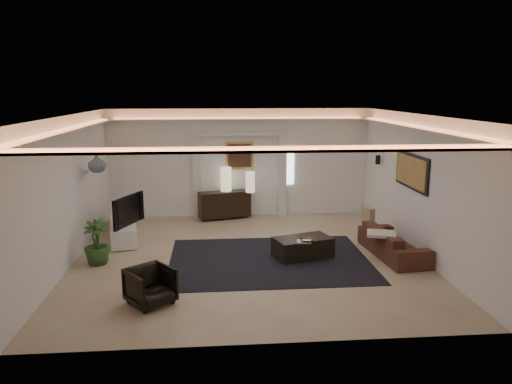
{
  "coord_description": "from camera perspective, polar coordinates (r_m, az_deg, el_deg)",
  "views": [
    {
      "loc": [
        -0.66,
        -9.54,
        3.38
      ],
      "look_at": [
        0.2,
        0.6,
        1.25
      ],
      "focal_mm": 34.29,
      "sensor_mm": 36.0,
      "label": 1
    }
  ],
  "objects": [
    {
      "name": "painting_frame",
      "position": [
        13.14,
        -1.94,
        4.25
      ],
      "size": [
        0.74,
        0.04,
        0.74
      ],
      "primitive_type": "cube",
      "color": "tan",
      "rests_on": "wall_back"
    },
    {
      "name": "plant",
      "position": [
        10.14,
        -18.1,
        -5.63
      ],
      "size": [
        0.62,
        0.62,
        0.88
      ],
      "primitive_type": "imported",
      "rotation": [
        0.0,
        0.0,
        0.3
      ],
      "color": "#2B4E1F",
      "rests_on": "ground"
    },
    {
      "name": "cove_soffit",
      "position": [
        9.59,
        -0.89,
        7.28
      ],
      "size": [
        7.0,
        7.0,
        0.04
      ],
      "primitive_type": "cube",
      "color": "silver",
      "rests_on": "ceiling"
    },
    {
      "name": "wall_front",
      "position": [
        6.37,
        1.34,
        -5.8
      ],
      "size": [
        7.0,
        0.0,
        7.0
      ],
      "primitive_type": "plane",
      "rotation": [
        -1.57,
        0.0,
        0.0
      ],
      "color": "white",
      "rests_on": "ground"
    },
    {
      "name": "wall_left",
      "position": [
        10.13,
        -21.03,
        0.05
      ],
      "size": [
        0.0,
        7.0,
        7.0
      ],
      "primitive_type": "plane",
      "rotation": [
        1.57,
        0.0,
        1.57
      ],
      "color": "white",
      "rests_on": "ground"
    },
    {
      "name": "art_panel_gold",
      "position": [
        10.79,
        17.59,
        2.31
      ],
      "size": [
        0.02,
        1.5,
        0.62
      ],
      "primitive_type": "cube",
      "color": "tan",
      "rests_on": "wall_right"
    },
    {
      "name": "alcove_header",
      "position": [
        13.0,
        -1.94,
        6.83
      ],
      "size": [
        2.52,
        0.2,
        0.12
      ],
      "primitive_type": "cube",
      "color": "silver",
      "rests_on": "wall_back"
    },
    {
      "name": "wall_niche",
      "position": [
        11.41,
        -18.9,
        2.47
      ],
      "size": [
        0.1,
        0.55,
        0.04
      ],
      "primitive_type": "cube",
      "color": "silver",
      "rests_on": "wall_left"
    },
    {
      "name": "armchair",
      "position": [
        8.13,
        -12.22,
        -10.68
      ],
      "size": [
        0.92,
        0.93,
        0.61
      ],
      "primitive_type": "imported",
      "rotation": [
        0.0,
        0.0,
        0.66
      ],
      "color": "black",
      "rests_on": "ground"
    },
    {
      "name": "pilaster_right",
      "position": [
        13.26,
        3.07,
        1.91
      ],
      "size": [
        0.22,
        0.2,
        2.2
      ],
      "primitive_type": "cube",
      "color": "silver",
      "rests_on": "ground"
    },
    {
      "name": "sofa",
      "position": [
        10.55,
        15.72,
        -5.68
      ],
      "size": [
        2.03,
        0.95,
        0.57
      ],
      "primitive_type": "imported",
      "rotation": [
        0.0,
        0.0,
        1.67
      ],
      "color": "#532A1B",
      "rests_on": "ground"
    },
    {
      "name": "media_ledge",
      "position": [
        11.86,
        -15.23,
        -4.02
      ],
      "size": [
        0.96,
        2.28,
        0.41
      ],
      "primitive_type": "cube",
      "rotation": [
        0.0,
        0.0,
        0.19
      ],
      "color": "white",
      "rests_on": "ground"
    },
    {
      "name": "console",
      "position": [
        13.04,
        -3.7,
        -1.41
      ],
      "size": [
        1.42,
        0.77,
        0.68
      ],
      "primitive_type": "cube",
      "rotation": [
        0.0,
        0.0,
        0.27
      ],
      "color": "black",
      "rests_on": "ground"
    },
    {
      "name": "area_rug",
      "position": [
        9.98,
        1.55,
        -7.93
      ],
      "size": [
        4.0,
        3.0,
        0.01
      ],
      "primitive_type": "cube",
      "color": "black",
      "rests_on": "ground"
    },
    {
      "name": "coffee_table",
      "position": [
        10.13,
        5.47,
        -6.49
      ],
      "size": [
        1.29,
        0.96,
        0.43
      ],
      "primitive_type": "cube",
      "rotation": [
        0.0,
        0.0,
        0.32
      ],
      "color": "black",
      "rests_on": "ground"
    },
    {
      "name": "lamp_right",
      "position": [
        12.8,
        -0.68,
        1.52
      ],
      "size": [
        0.3,
        0.3,
        0.54
      ],
      "primitive_type": "cylinder",
      "rotation": [
        0.0,
        0.0,
        -0.3
      ],
      "color": "beige",
      "rests_on": "console"
    },
    {
      "name": "bowl",
      "position": [
        9.77,
        6.04,
        -5.7
      ],
      "size": [
        0.32,
        0.32,
        0.07
      ],
      "primitive_type": "imported",
      "rotation": [
        0.0,
        0.0,
        -0.07
      ],
      "color": "#42301E",
      "rests_on": "coffee_table"
    },
    {
      "name": "art_panel_frame",
      "position": [
        10.8,
        17.72,
        2.31
      ],
      "size": [
        0.04,
        1.64,
        0.74
      ],
      "primitive_type": "cube",
      "color": "black",
      "rests_on": "wall_right"
    },
    {
      "name": "ceiling",
      "position": [
        9.57,
        -0.9,
        8.95
      ],
      "size": [
        7.0,
        7.0,
        0.0
      ],
      "primitive_type": "plane",
      "rotation": [
        3.14,
        0.0,
        0.0
      ],
      "color": "white",
      "rests_on": "ground"
    },
    {
      "name": "daylight_slit",
      "position": [
        13.33,
        3.89,
        3.03
      ],
      "size": [
        0.25,
        0.03,
        1.0
      ],
      "primitive_type": "cube",
      "color": "white",
      "rests_on": "wall_back"
    },
    {
      "name": "magazine",
      "position": [
        9.77,
        5.61,
        -5.84
      ],
      "size": [
        0.31,
        0.24,
        0.03
      ],
      "primitive_type": "cube",
      "rotation": [
        0.0,
        0.0,
        -0.13
      ],
      "color": "#F3EAC1",
      "rests_on": "coffee_table"
    },
    {
      "name": "tv",
      "position": [
        11.24,
        -15.14,
        -1.95
      ],
      "size": [
        1.13,
        0.59,
        0.67
      ],
      "primitive_type": "imported",
      "rotation": [
        0.0,
        0.0,
        1.17
      ],
      "color": "black",
      "rests_on": "media_ledge"
    },
    {
      "name": "throw_blanket",
      "position": [
        10.15,
        14.4,
        -4.75
      ],
      "size": [
        0.67,
        0.6,
        0.06
      ],
      "primitive_type": "cube",
      "rotation": [
        0.0,
        0.0,
        -0.31
      ],
      "color": "#F0DFCD",
      "rests_on": "sofa"
    },
    {
      "name": "floor",
      "position": [
        10.14,
        -0.85,
        -7.65
      ],
      "size": [
        7.0,
        7.0,
        0.0
      ],
      "primitive_type": "plane",
      "color": "#BEB195",
      "rests_on": "ground"
    },
    {
      "name": "painting_canvas",
      "position": [
        13.11,
        -1.93,
        4.24
      ],
      "size": [
        0.62,
        0.02,
        0.62
      ],
      "primitive_type": "cube",
      "color": "#4C2D1E",
      "rests_on": "wall_back"
    },
    {
      "name": "ginger_jar",
      "position": [
        10.87,
        -18.07,
        3.23
      ],
      "size": [
        0.49,
        0.49,
        0.39
      ],
      "primitive_type": "imported",
      "rotation": [
        0.0,
        0.0,
        0.39
      ],
      "color": "#425668",
      "rests_on": "wall_niche"
    },
    {
      "name": "pilaster_left",
      "position": [
        13.14,
        -6.92,
        1.75
      ],
      "size": [
        0.22,
        0.2,
        2.2
      ],
      "primitive_type": "cube",
      "color": "silver",
      "rests_on": "ground"
    },
    {
      "name": "wall_back",
      "position": [
        13.19,
        -1.94,
        3.41
      ],
      "size": [
        7.0,
        0.0,
        7.0
      ],
      "primitive_type": "plane",
      "rotation": [
        1.57,
        0.0,
        0.0
      ],
      "color": "white",
      "rests_on": "ground"
    },
    {
      "name": "throw_pillow",
      "position": [
        11.43,
        12.94,
        -2.81
      ],
      "size": [
        0.19,
        0.46,
        0.44
      ],
      "primitive_type": "cube",
      "rotation": [
        0.0,
        0.0,
        0.13
      ],
      "color": "tan",
      "rests_on": "sofa"
    },
    {
      "name": "wall_sconce",
      "position": [
        12.53,
        14.04,
        3.67
      ],
      "size": [
        0.12,
        0.12,
        0.22
      ],
      "primitive_type": "cylinder",
      "color": "black",
      "rests_on": "wall_right"
    },
    {
      "name": "figurine",
      "position": [
        12.12,
        -14.75,
        -1.64
      ],
      "size": [
        0.18,
        0.18,
        0.37
      ],
      "primitive_type": "cylinder",
      "rotation": [
        0.0,
        0.0,
        -0.39
      ],
      "color": "#312514",
      "rests_on": "media_ledge"
    },
    {
      "name": "wall_right",
      "position": [
        10.58,
        18.4,
        0.71
      ],
      "size": [
        0.0,
        7.0,
        7.0
      ],
      "primitive_type": "plane",
      "rotation": [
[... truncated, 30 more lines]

